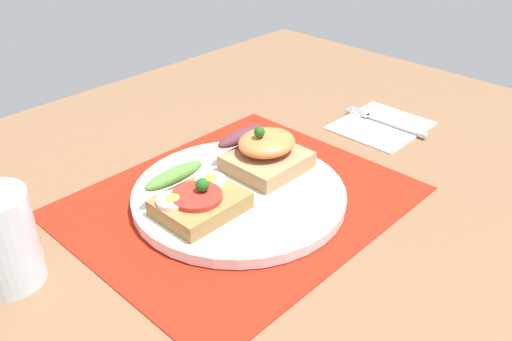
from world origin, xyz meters
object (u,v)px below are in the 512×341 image
sandwich_salmon (264,151)px  drinking_glass (1,240)px  plate (239,195)px  napkin (381,125)px  sandwich_egg_tomato (195,197)px  fork (383,120)px

sandwich_salmon → drinking_glass: bearing=171.4°
plate → napkin: size_ratio=1.90×
napkin → drinking_glass: (-55.88, 7.91, 4.74)cm
sandwich_egg_tomato → napkin: 36.45cm
plate → napkin: 30.09cm
plate → sandwich_salmon: bearing=15.1°
fork → plate: bearing=178.0°
sandwich_egg_tomato → drinking_glass: size_ratio=0.95×
napkin → sandwich_egg_tomato: bearing=176.5°
napkin → fork: 0.92cm
fork → drinking_glass: 57.33cm
sandwich_salmon → fork: (24.46, -2.80, -3.10)cm
plate → drinking_glass: (-25.83, 6.61, 4.07)cm
plate → drinking_glass: size_ratio=2.59×
plate → drinking_glass: drinking_glass is taller
fork → sandwich_egg_tomato: bearing=176.9°
sandwich_egg_tomato → sandwich_salmon: sandwich_salmon is taller
napkin → drinking_glass: 56.64cm
plate → sandwich_salmon: 7.20cm
napkin → fork: fork is taller
sandwich_salmon → sandwich_egg_tomato: bearing=-176.4°
plate → sandwich_salmon: size_ratio=2.57×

